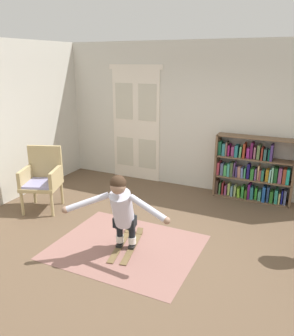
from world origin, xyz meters
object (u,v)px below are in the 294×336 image
object	(u,v)px
wicker_chair	(42,177)
skis_pair	(127,245)
person_skier	(122,208)
bookshelf	(252,172)

from	to	relation	value
wicker_chair	skis_pair	size ratio (longest dim) A/B	1.14
skis_pair	wicker_chair	bearing A→B (deg)	165.02
person_skier	skis_pair	bearing A→B (deg)	102.25
wicker_chair	person_skier	bearing A→B (deg)	-19.60
person_skier	bookshelf	bearing A→B (deg)	65.18
bookshelf	wicker_chair	bearing A→B (deg)	-148.47
wicker_chair	skis_pair	xyz separation A→B (m)	(1.96, -0.52, -0.56)
skis_pair	bookshelf	bearing A→B (deg)	62.83
bookshelf	person_skier	world-z (taller)	bookshelf
bookshelf	person_skier	distance (m)	2.98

